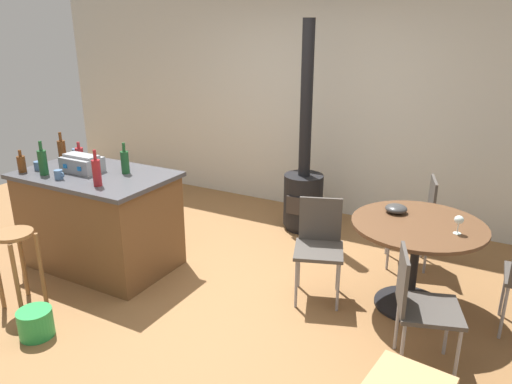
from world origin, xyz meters
TOP-DOWN VIEW (x-y plane):
  - ground_plane at (0.00, 0.00)m, footprint 8.80×8.80m
  - back_wall at (0.00, 2.26)m, footprint 8.00×0.10m
  - kitchen_island at (-1.25, -0.20)m, footprint 1.43×0.89m
  - wooden_stool at (-1.28, -1.06)m, footprint 0.31×0.31m
  - dining_table at (1.55, 0.48)m, footprint 1.05×1.05m
  - folding_chair_near at (1.73, -0.28)m, footprint 0.51×0.51m
  - folding_chair_left at (1.40, 1.25)m, footprint 0.49×0.49m
  - folding_chair_right at (0.80, 0.28)m, footprint 0.51×0.51m
  - wood_stove at (0.11, 1.54)m, footprint 0.44×0.45m
  - toolbox at (-1.37, -0.21)m, footprint 0.36×0.24m
  - bottle_0 at (-1.61, -0.45)m, footprint 0.08×0.08m
  - bottle_1 at (-1.63, -0.01)m, footprint 0.08×0.08m
  - bottle_2 at (-1.79, -0.08)m, footprint 0.08×0.08m
  - bottle_3 at (-1.86, -0.49)m, footprint 0.07×0.07m
  - bottle_4 at (-1.07, 0.03)m, footprint 0.06×0.06m
  - bottle_5 at (-0.99, -0.06)m, footprint 0.07×0.07m
  - bottle_6 at (-0.94, -0.45)m, footprint 0.07×0.07m
  - cup_0 at (-1.77, 0.07)m, footprint 0.11×0.08m
  - cup_1 at (-1.38, -0.48)m, footprint 0.11×0.07m
  - cup_2 at (-1.78, -0.37)m, footprint 0.12×0.08m
  - wine_glass at (1.84, 0.41)m, footprint 0.07×0.07m
  - serving_bowl at (1.34, 0.62)m, footprint 0.18×0.18m
  - plastic_bucket at (-0.82, -1.30)m, footprint 0.25×0.25m

SIDE VIEW (x-z plane):
  - ground_plane at x=0.00m, z-range 0.00..0.00m
  - plastic_bucket at x=-0.82m, z-range 0.00..0.22m
  - kitchen_island at x=-1.25m, z-range 0.00..0.93m
  - wooden_stool at x=-1.28m, z-range 0.14..0.80m
  - folding_chair_right at x=0.80m, z-range 0.07..0.92m
  - folding_chair_near at x=1.73m, z-range 0.08..0.93m
  - folding_chair_left at x=1.40m, z-range 0.09..0.97m
  - wood_stove at x=0.11m, z-range -0.60..1.69m
  - dining_table at x=1.55m, z-range 0.20..0.95m
  - serving_bowl at x=1.34m, z-range 0.75..0.82m
  - wine_glass at x=1.84m, z-range 0.78..0.93m
  - cup_2 at x=-1.78m, z-range 0.93..1.01m
  - cup_1 at x=-1.38m, z-range 0.93..1.01m
  - cup_0 at x=-1.77m, z-range 0.93..1.04m
  - toolbox at x=-1.37m, z-range 0.92..1.09m
  - bottle_3 at x=-1.86m, z-range 0.91..1.11m
  - bottle_1 at x=-1.63m, z-range 0.91..1.12m
  - bottle_4 at x=-1.07m, z-range 0.90..1.13m
  - bottle_5 at x=-0.99m, z-range 0.90..1.18m
  - bottle_2 at x=-1.79m, z-range 0.89..1.20m
  - bottle_0 at x=-1.61m, z-range 0.89..1.21m
  - bottle_6 at x=-0.94m, z-range 0.89..1.21m
  - back_wall at x=0.00m, z-range 0.00..2.70m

